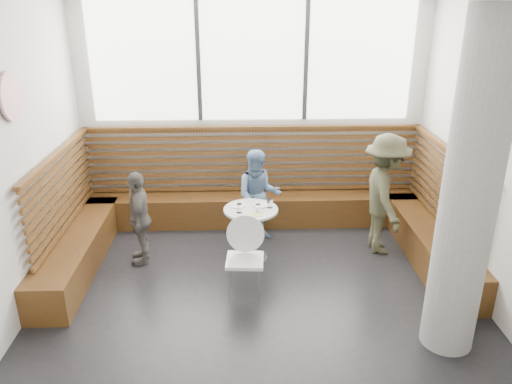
{
  "coord_description": "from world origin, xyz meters",
  "views": [
    {
      "loc": [
        -0.19,
        -4.64,
        3.26
      ],
      "look_at": [
        0.0,
        1.0,
        1.0
      ],
      "focal_mm": 35.0,
      "sensor_mm": 36.0,
      "label": 1
    }
  ],
  "objects_px": {
    "concrete_column": "(470,193)",
    "cafe_table": "(251,223)",
    "child_left": "(139,218)",
    "adult_man": "(385,195)",
    "cafe_chair": "(245,251)",
    "child_back": "(258,196)"
  },
  "relations": [
    {
      "from": "concrete_column",
      "to": "cafe_table",
      "type": "bearing_deg",
      "value": 137.57
    },
    {
      "from": "cafe_table",
      "to": "child_left",
      "type": "distance_m",
      "value": 1.41
    },
    {
      "from": "adult_man",
      "to": "child_left",
      "type": "relative_size",
      "value": 1.32
    },
    {
      "from": "concrete_column",
      "to": "adult_man",
      "type": "distance_m",
      "value": 2.09
    },
    {
      "from": "concrete_column",
      "to": "adult_man",
      "type": "relative_size",
      "value": 1.98
    },
    {
      "from": "cafe_chair",
      "to": "child_left",
      "type": "distance_m",
      "value": 1.53
    },
    {
      "from": "adult_man",
      "to": "child_back",
      "type": "relative_size",
      "value": 1.24
    },
    {
      "from": "adult_man",
      "to": "child_left",
      "type": "bearing_deg",
      "value": 94.14
    },
    {
      "from": "cafe_chair",
      "to": "adult_man",
      "type": "height_order",
      "value": "adult_man"
    },
    {
      "from": "concrete_column",
      "to": "cafe_chair",
      "type": "bearing_deg",
      "value": 154.05
    },
    {
      "from": "cafe_table",
      "to": "child_back",
      "type": "distance_m",
      "value": 0.62
    },
    {
      "from": "concrete_column",
      "to": "child_back",
      "type": "bearing_deg",
      "value": 127.46
    },
    {
      "from": "concrete_column",
      "to": "child_left",
      "type": "xyz_separation_m",
      "value": [
        -3.32,
        1.74,
        -0.99
      ]
    },
    {
      "from": "cafe_chair",
      "to": "adult_man",
      "type": "xyz_separation_m",
      "value": [
        1.84,
        0.96,
        0.27
      ]
    },
    {
      "from": "cafe_table",
      "to": "adult_man",
      "type": "distance_m",
      "value": 1.79
    },
    {
      "from": "concrete_column",
      "to": "child_back",
      "type": "relative_size",
      "value": 2.46
    },
    {
      "from": "concrete_column",
      "to": "cafe_chair",
      "type": "xyz_separation_m",
      "value": [
        -2.0,
        0.97,
        -1.06
      ]
    },
    {
      "from": "concrete_column",
      "to": "child_left",
      "type": "height_order",
      "value": "concrete_column"
    },
    {
      "from": "cafe_chair",
      "to": "child_back",
      "type": "height_order",
      "value": "child_back"
    },
    {
      "from": "cafe_table",
      "to": "adult_man",
      "type": "relative_size",
      "value": 0.44
    },
    {
      "from": "adult_man",
      "to": "child_back",
      "type": "bearing_deg",
      "value": 76.74
    },
    {
      "from": "adult_man",
      "to": "child_left",
      "type": "xyz_separation_m",
      "value": [
        -3.17,
        -0.19,
        -0.19
      ]
    }
  ]
}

